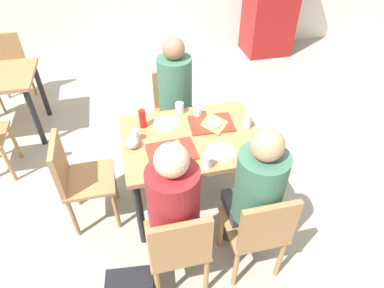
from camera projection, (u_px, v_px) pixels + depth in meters
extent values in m
cube|color=#9E998E|center=(192.00, 198.00, 3.09)|extent=(10.00, 10.00, 0.02)
cube|color=#9E7247|center=(192.00, 139.00, 2.62)|extent=(1.11, 0.83, 0.04)
cylinder|color=black|center=(140.00, 214.00, 2.51)|extent=(0.06, 0.06, 0.70)
cylinder|color=black|center=(260.00, 191.00, 2.68)|extent=(0.06, 0.06, 0.70)
cylinder|color=black|center=(131.00, 154.00, 3.04)|extent=(0.06, 0.06, 0.70)
cylinder|color=black|center=(233.00, 138.00, 3.21)|extent=(0.06, 0.06, 0.70)
cube|color=#9E7247|center=(176.00, 240.00, 2.22)|extent=(0.40, 0.40, 0.03)
cube|color=#9E7247|center=(181.00, 245.00, 1.94)|extent=(0.38, 0.04, 0.40)
cylinder|color=#9E7247|center=(151.00, 243.00, 2.46)|extent=(0.04, 0.04, 0.44)
cylinder|color=#9E7247|center=(195.00, 234.00, 2.52)|extent=(0.04, 0.04, 0.44)
cylinder|color=#9E7247|center=(158.00, 286.00, 2.21)|extent=(0.04, 0.04, 0.44)
cylinder|color=#9E7247|center=(206.00, 275.00, 2.27)|extent=(0.04, 0.04, 0.44)
cube|color=#9E7247|center=(253.00, 224.00, 2.31)|extent=(0.40, 0.40, 0.03)
cube|color=#9E7247|center=(268.00, 227.00, 2.04)|extent=(0.38, 0.04, 0.40)
cylinder|color=#9E7247|center=(221.00, 229.00, 2.56)|extent=(0.04, 0.04, 0.44)
cylinder|color=#9E7247|center=(262.00, 221.00, 2.62)|extent=(0.04, 0.04, 0.44)
cylinder|color=#9E7247|center=(236.00, 269.00, 2.31)|extent=(0.04, 0.04, 0.44)
cylinder|color=#9E7247|center=(280.00, 258.00, 2.37)|extent=(0.04, 0.04, 0.44)
cube|color=#9E7247|center=(176.00, 116.00, 3.32)|extent=(0.40, 0.40, 0.03)
cube|color=#9E7247|center=(172.00, 88.00, 3.32)|extent=(0.38, 0.04, 0.40)
cylinder|color=#9E7247|center=(196.00, 141.00, 3.38)|extent=(0.04, 0.04, 0.44)
cylinder|color=#9E7247|center=(163.00, 146.00, 3.32)|extent=(0.04, 0.04, 0.44)
cylinder|color=#9E7247|center=(189.00, 122.00, 3.63)|extent=(0.04, 0.04, 0.44)
cylinder|color=#9E7247|center=(158.00, 126.00, 3.57)|extent=(0.04, 0.04, 0.44)
cube|color=#9E7247|center=(89.00, 180.00, 2.64)|extent=(0.40, 0.40, 0.03)
cube|color=#9E7247|center=(59.00, 164.00, 2.47)|extent=(0.04, 0.38, 0.40)
cylinder|color=#9E7247|center=(114.00, 181.00, 2.95)|extent=(0.04, 0.04, 0.44)
cylinder|color=#9E7247|center=(116.00, 210.00, 2.70)|extent=(0.04, 0.04, 0.44)
cylinder|color=#9E7247|center=(75.00, 187.00, 2.89)|extent=(0.04, 0.04, 0.44)
cylinder|color=#9E7247|center=(73.00, 218.00, 2.64)|extent=(0.04, 0.04, 0.44)
cylinder|color=#383842|center=(161.00, 233.00, 2.51)|extent=(0.10, 0.10, 0.47)
cylinder|color=#383842|center=(182.00, 229.00, 2.54)|extent=(0.10, 0.10, 0.47)
cube|color=#383842|center=(173.00, 219.00, 2.27)|extent=(0.32, 0.28, 0.10)
cylinder|color=maroon|center=(174.00, 202.00, 1.99)|extent=(0.32, 0.32, 0.52)
sphere|color=#DBAD89|center=(172.00, 160.00, 1.76)|extent=(0.20, 0.20, 0.20)
cylinder|color=#383842|center=(230.00, 220.00, 2.61)|extent=(0.10, 0.10, 0.47)
cylinder|color=#383842|center=(249.00, 216.00, 2.64)|extent=(0.10, 0.10, 0.47)
cube|color=#383842|center=(248.00, 205.00, 2.37)|extent=(0.32, 0.28, 0.10)
cylinder|color=#386651|center=(259.00, 187.00, 2.08)|extent=(0.32, 0.32, 0.52)
sphere|color=tan|center=(267.00, 145.00, 1.86)|extent=(0.20, 0.20, 0.20)
cylinder|color=#383842|center=(189.00, 145.00, 3.31)|extent=(0.10, 0.10, 0.47)
cylinder|color=#383842|center=(173.00, 147.00, 3.28)|extent=(0.10, 0.10, 0.47)
cube|color=#383842|center=(178.00, 118.00, 3.18)|extent=(0.32, 0.28, 0.10)
cylinder|color=#386651|center=(175.00, 84.00, 3.06)|extent=(0.32, 0.32, 0.52)
sphere|color=#8C664C|center=(174.00, 49.00, 2.84)|extent=(0.20, 0.20, 0.20)
cube|color=red|center=(171.00, 152.00, 2.46)|extent=(0.37, 0.27, 0.02)
cube|color=red|center=(211.00, 124.00, 2.73)|extent=(0.38, 0.28, 0.02)
cylinder|color=white|center=(167.00, 123.00, 2.75)|extent=(0.22, 0.22, 0.01)
cylinder|color=white|center=(220.00, 152.00, 2.47)|extent=(0.22, 0.22, 0.01)
pyramid|color=#C68C47|center=(173.00, 152.00, 2.44)|extent=(0.23, 0.27, 0.01)
ellipsoid|color=#B74723|center=(173.00, 151.00, 2.43)|extent=(0.16, 0.19, 0.01)
pyramid|color=tan|center=(214.00, 123.00, 2.72)|extent=(0.18, 0.24, 0.01)
ellipsoid|color=#D8C67F|center=(214.00, 122.00, 2.71)|extent=(0.13, 0.17, 0.01)
cylinder|color=white|center=(180.00, 108.00, 2.83)|extent=(0.07, 0.07, 0.10)
cylinder|color=white|center=(207.00, 161.00, 2.32)|extent=(0.07, 0.07, 0.10)
cylinder|color=white|center=(135.00, 135.00, 2.54)|extent=(0.07, 0.07, 0.10)
cylinder|color=white|center=(197.00, 111.00, 2.79)|extent=(0.07, 0.07, 0.10)
cylinder|color=#B7BCC6|center=(248.00, 121.00, 2.67)|extent=(0.07, 0.07, 0.12)
cylinder|color=red|center=(143.00, 119.00, 2.66)|extent=(0.06, 0.06, 0.16)
sphere|color=silver|center=(132.00, 143.00, 2.48)|extent=(0.10, 0.10, 0.10)
cube|color=black|center=(131.00, 288.00, 2.28)|extent=(0.34, 0.19, 0.28)
cylinder|color=black|center=(36.00, 118.00, 3.47)|extent=(0.06, 0.06, 0.70)
cylinder|color=black|center=(42.00, 90.00, 3.90)|extent=(0.06, 0.06, 0.70)
cylinder|color=#9E7247|center=(15.00, 142.00, 3.37)|extent=(0.04, 0.04, 0.44)
cylinder|color=#9E7247|center=(9.00, 164.00, 3.12)|extent=(0.04, 0.04, 0.44)
cube|color=#9E7247|center=(9.00, 72.00, 4.03)|extent=(0.40, 0.40, 0.03)
cube|color=#9E7247|center=(5.00, 49.00, 4.02)|extent=(0.38, 0.04, 0.40)
cylinder|color=#9E7247|center=(28.00, 94.00, 4.09)|extent=(0.04, 0.04, 0.44)
cylinder|color=#9E7247|center=(32.00, 80.00, 4.34)|extent=(0.04, 0.04, 0.44)
cylinder|color=#9E7247|center=(4.00, 83.00, 4.28)|extent=(0.04, 0.04, 0.44)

